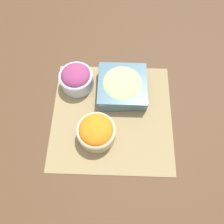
% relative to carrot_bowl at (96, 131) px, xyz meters
% --- Properties ---
extents(ground_plane, '(3.00, 3.00, 0.00)m').
position_rel_carrot_bowl_xyz_m(ground_plane, '(0.05, 0.08, -0.05)').
color(ground_plane, '#513823').
extents(placemat, '(0.45, 0.44, 0.00)m').
position_rel_carrot_bowl_xyz_m(placemat, '(0.05, 0.08, -0.05)').
color(placemat, '#937F56').
rests_on(placemat, ground_plane).
extents(carrot_bowl, '(0.13, 0.13, 0.09)m').
position_rel_carrot_bowl_xyz_m(carrot_bowl, '(0.00, 0.00, 0.00)').
color(carrot_bowl, '#C6B28E').
rests_on(carrot_bowl, placemat).
extents(cucumber_bowl, '(0.19, 0.19, 0.07)m').
position_rel_carrot_bowl_xyz_m(cucumber_bowl, '(0.09, 0.19, -0.01)').
color(cucumber_bowl, slate).
rests_on(cucumber_bowl, placemat).
extents(onion_bowl, '(0.13, 0.13, 0.09)m').
position_rel_carrot_bowl_xyz_m(onion_bowl, '(-0.09, 0.22, 0.00)').
color(onion_bowl, silver).
rests_on(onion_bowl, placemat).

